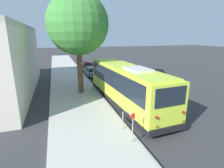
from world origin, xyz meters
TOP-DOWN VIEW (x-y plane):
  - ground_plane at (0.00, 0.00)m, footprint 160.00×160.00m
  - sidewalk_slab at (0.00, 4.28)m, footprint 80.00×4.45m
  - curb_strip at (0.00, 1.99)m, footprint 80.00×0.14m
  - shuttle_bus at (0.58, 0.51)m, footprint 11.21×3.28m
  - parked_sedan_gray at (11.58, 0.92)m, footprint 4.57×2.03m
  - parked_sedan_maroon at (17.38, 0.70)m, footprint 4.61×1.97m
  - street_tree at (4.46, 3.61)m, footprint 5.48×5.48m
  - sign_post_near at (-4.88, 2.34)m, footprint 0.06×0.22m
  - sign_post_far at (-3.54, 2.34)m, footprint 0.06×0.06m
  - lane_stripe_mid at (-0.96, -3.09)m, footprint 2.40×0.14m
  - lane_stripe_ahead at (5.04, -3.09)m, footprint 2.40×0.14m

SIDE VIEW (x-z plane):
  - ground_plane at x=0.00m, z-range 0.00..0.00m
  - lane_stripe_mid at x=-0.96m, z-range 0.00..0.01m
  - lane_stripe_ahead at x=5.04m, z-range 0.00..0.01m
  - sidewalk_slab at x=0.00m, z-range 0.00..0.15m
  - curb_strip at x=0.00m, z-range 0.00..0.15m
  - parked_sedan_maroon at x=17.38m, z-range -0.05..1.22m
  - parked_sedan_gray at x=11.58m, z-range -0.05..1.28m
  - sign_post_far at x=-3.54m, z-range 0.15..1.27m
  - sign_post_near at x=-4.88m, z-range 0.17..1.78m
  - shuttle_bus at x=0.58m, z-range 0.12..3.43m
  - street_tree at x=4.46m, z-range 1.89..11.79m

